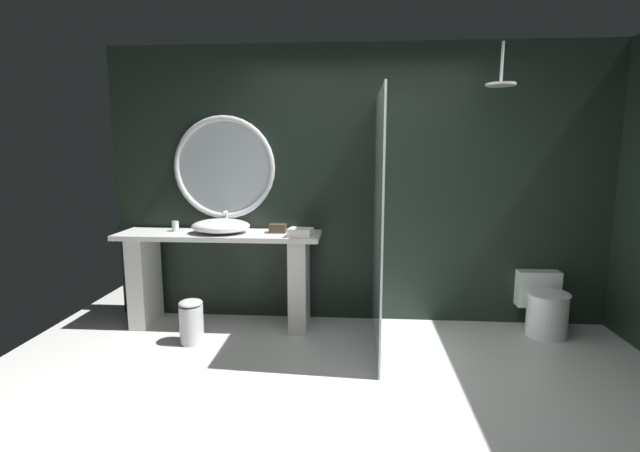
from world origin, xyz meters
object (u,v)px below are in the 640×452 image
(round_wall_mirror, at_px, (224,168))
(waste_bin, at_px, (191,321))
(tissue_box, at_px, (278,228))
(rain_shower_head, at_px, (501,81))
(vessel_sink, at_px, (221,226))
(folded_hand_towel, at_px, (301,233))
(toilet, at_px, (544,305))
(tumbler_cup, at_px, (175,226))

(round_wall_mirror, height_order, waste_bin, round_wall_mirror)
(tissue_box, xyz_separation_m, rain_shower_head, (1.87, -0.16, 1.26))
(vessel_sink, xyz_separation_m, folded_hand_towel, (0.75, -0.13, -0.03))
(vessel_sink, xyz_separation_m, rain_shower_head, (2.39, -0.10, 1.24))
(tissue_box, bearing_deg, toilet, 0.09)
(tumbler_cup, xyz_separation_m, rain_shower_head, (2.84, -0.16, 1.25))
(tumbler_cup, relative_size, rain_shower_head, 0.28)
(tissue_box, distance_m, rain_shower_head, 2.26)
(tumbler_cup, height_order, waste_bin, tumbler_cup)
(round_wall_mirror, xyz_separation_m, toilet, (2.95, -0.19, -1.22))
(folded_hand_towel, bearing_deg, tissue_box, 140.90)
(tissue_box, distance_m, folded_hand_towel, 0.30)
(rain_shower_head, height_order, waste_bin, rain_shower_head)
(folded_hand_towel, bearing_deg, round_wall_mirror, 153.61)
(tumbler_cup, relative_size, folded_hand_towel, 0.47)
(vessel_sink, relative_size, tissue_box, 3.55)
(vessel_sink, distance_m, round_wall_mirror, 0.58)
(waste_bin, bearing_deg, rain_shower_head, 7.03)
(vessel_sink, height_order, folded_hand_towel, vessel_sink)
(tissue_box, bearing_deg, tumbler_cup, 179.47)
(tissue_box, relative_size, waste_bin, 0.39)
(tumbler_cup, bearing_deg, vessel_sink, -8.43)
(tissue_box, bearing_deg, vessel_sink, -173.55)
(round_wall_mirror, bearing_deg, tissue_box, -19.73)
(waste_bin, relative_size, folded_hand_towel, 1.89)
(tumbler_cup, height_order, folded_hand_towel, tumbler_cup)
(tissue_box, relative_size, rain_shower_head, 0.43)
(rain_shower_head, bearing_deg, toilet, 16.29)
(tissue_box, xyz_separation_m, round_wall_mirror, (-0.54, 0.19, 0.54))
(tissue_box, bearing_deg, round_wall_mirror, 160.27)
(vessel_sink, xyz_separation_m, waste_bin, (-0.16, -0.41, -0.76))
(tumbler_cup, bearing_deg, toilet, -0.09)
(waste_bin, height_order, folded_hand_towel, folded_hand_towel)
(vessel_sink, distance_m, rain_shower_head, 2.69)
(tissue_box, height_order, waste_bin, tissue_box)
(tumbler_cup, distance_m, waste_bin, 0.93)
(tissue_box, bearing_deg, folded_hand_towel, -39.10)
(vessel_sink, relative_size, folded_hand_towel, 2.62)
(round_wall_mirror, relative_size, rain_shower_head, 2.82)
(rain_shower_head, distance_m, folded_hand_towel, 2.07)
(toilet, xyz_separation_m, folded_hand_towel, (-2.18, -0.19, 0.67))
(waste_bin, bearing_deg, vessel_sink, 68.29)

